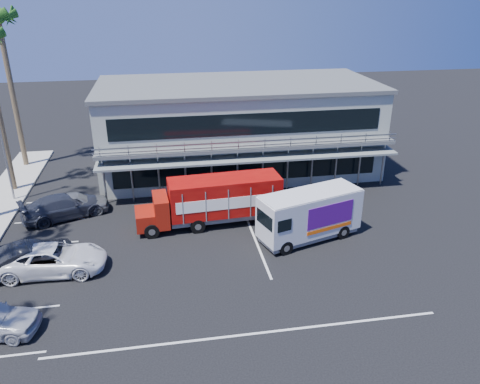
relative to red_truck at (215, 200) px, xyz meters
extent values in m
plane|color=black|center=(0.16, -4.95, -1.72)|extent=(120.00, 120.00, 0.00)
cube|color=gray|center=(3.16, 10.05, 1.78)|extent=(22.00, 10.00, 7.00)
cube|color=#515454|center=(3.16, 10.05, 5.43)|extent=(22.40, 10.40, 0.30)
cube|color=#515454|center=(3.16, 4.45, 1.88)|extent=(22.00, 1.20, 0.25)
cube|color=gray|center=(3.16, 3.90, 2.38)|extent=(22.00, 0.08, 0.90)
cube|color=slate|center=(3.16, 4.15, 1.18)|extent=(22.00, 1.80, 0.15)
cube|color=black|center=(3.16, 5.03, -0.12)|extent=(20.00, 0.06, 1.60)
cube|color=black|center=(3.16, 5.03, 3.48)|extent=(20.00, 0.06, 1.60)
cylinder|color=brown|center=(-14.54, 8.05, 3.78)|extent=(0.44, 0.44, 11.00)
cylinder|color=brown|center=(-14.94, 13.55, 4.28)|extent=(0.44, 0.44, 12.00)
cylinder|color=gray|center=(-14.04, 6.05, 2.28)|extent=(0.14, 0.14, 8.00)
cube|color=maroon|center=(-4.46, -0.32, -0.82)|extent=(1.40, 2.10, 1.08)
cube|color=maroon|center=(-3.47, -0.25, -0.33)|extent=(1.06, 2.30, 1.88)
cube|color=black|center=(-3.47, -0.25, 0.21)|extent=(0.18, 1.91, 0.63)
cube|color=#A8100A|center=(0.64, 0.05, 0.25)|extent=(7.32, 2.76, 2.33)
cube|color=slate|center=(0.64, 0.05, -1.14)|extent=(7.30, 2.42, 0.27)
cube|color=white|center=(0.73, -1.08, 0.16)|extent=(6.59, 0.51, 0.76)
cube|color=white|center=(0.56, 1.18, 0.16)|extent=(6.59, 0.51, 0.76)
cylinder|color=black|center=(-4.12, -1.29, -1.26)|extent=(0.95, 0.35, 0.93)
cylinder|color=black|center=(-4.26, 0.68, -1.26)|extent=(0.95, 0.35, 0.93)
cylinder|color=black|center=(-1.25, -1.08, -1.26)|extent=(0.95, 0.35, 0.93)
cylinder|color=black|center=(-1.40, 0.89, -1.26)|extent=(0.95, 0.35, 0.93)
cylinder|color=black|center=(3.04, -0.77, -1.26)|extent=(0.95, 0.35, 0.93)
cylinder|color=black|center=(2.90, 1.20, -1.26)|extent=(0.95, 0.35, 0.93)
cube|color=silver|center=(5.42, -2.95, 0.04)|extent=(6.70, 3.98, 2.53)
cube|color=slate|center=(5.42, -2.95, -1.36)|extent=(6.39, 3.69, 0.32)
cube|color=black|center=(2.42, -3.90, 0.31)|extent=(0.59, 1.72, 0.86)
cube|color=silver|center=(5.42, -2.95, 1.34)|extent=(6.56, 3.90, 0.07)
cube|color=#500D77|center=(6.44, -3.79, 0.22)|extent=(3.12, 1.01, 1.36)
cube|color=#500D77|center=(5.78, -1.69, 0.22)|extent=(3.12, 1.01, 1.36)
cube|color=#F2590C|center=(6.44, -3.79, -0.68)|extent=(3.11, 1.00, 0.23)
cylinder|color=black|center=(3.55, -4.55, -1.29)|extent=(0.91, 0.53, 0.87)
cylinder|color=black|center=(2.97, -2.72, -1.29)|extent=(0.91, 0.53, 0.87)
cylinder|color=black|center=(7.52, -3.30, -1.29)|extent=(0.91, 0.53, 0.87)
cylinder|color=black|center=(6.95, -1.47, -1.29)|extent=(0.91, 0.53, 0.87)
imported|color=black|center=(-10.59, -3.75, -0.94)|extent=(4.99, 3.46, 1.56)
imported|color=white|center=(-9.34, -4.15, -0.95)|extent=(5.68, 2.80, 1.55)
imported|color=#282B36|center=(-9.92, 2.65, -0.92)|extent=(5.94, 4.24, 1.60)
imported|color=slate|center=(-9.34, 3.03, -0.94)|extent=(4.86, 2.68, 1.56)
camera|label=1|loc=(-3.04, -27.29, 12.59)|focal=35.00mm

